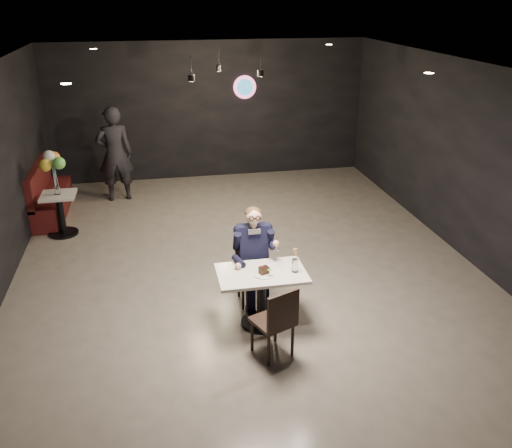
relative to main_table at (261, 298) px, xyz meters
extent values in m
plane|color=gray|center=(0.10, 1.69, -0.38)|extent=(9.00, 9.00, 0.00)
cube|color=black|center=(0.10, 3.69, 2.51)|extent=(1.40, 1.20, 0.36)
cube|color=white|center=(0.00, 0.00, 0.00)|extent=(1.10, 0.70, 0.75)
cube|color=black|center=(0.00, 0.55, 0.09)|extent=(0.42, 0.46, 0.92)
cube|color=black|center=(0.00, -0.63, 0.09)|extent=(0.57, 0.59, 0.92)
cube|color=black|center=(0.00, 0.55, 0.34)|extent=(0.60, 0.80, 1.44)
cylinder|color=white|center=(0.02, -0.08, 0.38)|extent=(0.24, 0.24, 0.01)
cube|color=black|center=(0.02, -0.06, 0.43)|extent=(0.14, 0.12, 0.08)
ellipsoid|color=green|center=(0.08, -0.13, 0.47)|extent=(0.06, 0.04, 0.01)
cylinder|color=silver|center=(0.41, -0.07, 0.46)|extent=(0.08, 0.08, 0.17)
cone|color=tan|center=(0.42, -0.05, 0.61)|extent=(0.07, 0.07, 0.12)
cube|color=#44110E|center=(-3.15, 4.41, 0.12)|extent=(0.49, 1.97, 0.98)
cube|color=white|center=(-2.85, 3.41, -0.02)|extent=(0.57, 0.57, 0.72)
cylinder|color=silver|center=(-2.85, 3.41, 0.45)|extent=(0.10, 0.10, 0.15)
cube|color=gold|center=(-2.85, 3.41, 0.84)|extent=(0.38, 0.38, 0.63)
imported|color=black|center=(-1.95, 5.02, 0.58)|extent=(0.74, 0.53, 1.91)
camera|label=1|loc=(-1.21, -5.79, 3.58)|focal=38.00mm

